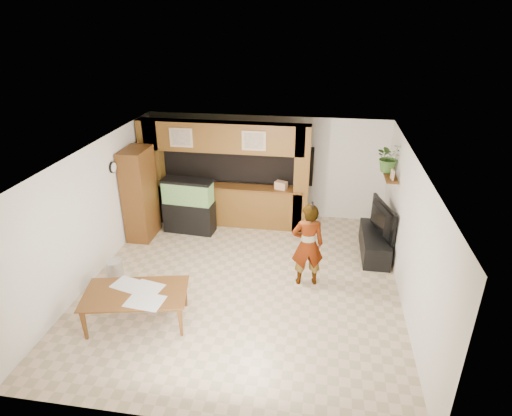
% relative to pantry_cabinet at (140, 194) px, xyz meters
% --- Properties ---
extents(floor, '(6.50, 6.50, 0.00)m').
position_rel_pantry_cabinet_xyz_m(floor, '(2.70, -1.55, -1.07)').
color(floor, '#C8A98B').
rests_on(floor, ground).
extents(ceiling, '(6.50, 6.50, 0.00)m').
position_rel_pantry_cabinet_xyz_m(ceiling, '(2.70, -1.55, 1.53)').
color(ceiling, white).
rests_on(ceiling, wall_back).
extents(wall_back, '(6.00, 0.00, 6.00)m').
position_rel_pantry_cabinet_xyz_m(wall_back, '(2.70, 1.70, 0.23)').
color(wall_back, silver).
rests_on(wall_back, floor).
extents(wall_left, '(0.00, 6.50, 6.50)m').
position_rel_pantry_cabinet_xyz_m(wall_left, '(-0.30, -1.55, 0.23)').
color(wall_left, silver).
rests_on(wall_left, floor).
extents(wall_right, '(0.00, 6.50, 6.50)m').
position_rel_pantry_cabinet_xyz_m(wall_right, '(5.70, -1.55, 0.23)').
color(wall_right, silver).
rests_on(wall_right, floor).
extents(partition, '(4.20, 0.99, 2.60)m').
position_rel_pantry_cabinet_xyz_m(partition, '(1.75, 1.08, 0.24)').
color(partition, brown).
rests_on(partition, floor).
extents(wall_clock, '(0.05, 0.25, 0.25)m').
position_rel_pantry_cabinet_xyz_m(wall_clock, '(-0.27, -0.55, 0.83)').
color(wall_clock, black).
rests_on(wall_clock, wall_left).
extents(wall_shelf, '(0.25, 0.90, 0.04)m').
position_rel_pantry_cabinet_xyz_m(wall_shelf, '(5.55, 0.40, 0.63)').
color(wall_shelf, brown).
rests_on(wall_shelf, wall_right).
extents(pantry_cabinet, '(0.54, 0.88, 2.14)m').
position_rel_pantry_cabinet_xyz_m(pantry_cabinet, '(0.00, 0.00, 0.00)').
color(pantry_cabinet, brown).
rests_on(pantry_cabinet, floor).
extents(trash_can, '(0.31, 0.31, 0.57)m').
position_rel_pantry_cabinet_xyz_m(trash_can, '(0.28, -2.06, -0.79)').
color(trash_can, '#B2B2B7').
rests_on(trash_can, floor).
extents(aquarium, '(1.21, 0.45, 1.34)m').
position_rel_pantry_cabinet_xyz_m(aquarium, '(1.02, 0.40, -0.42)').
color(aquarium, black).
rests_on(aquarium, floor).
extents(tv_stand, '(0.55, 1.51, 0.50)m').
position_rel_pantry_cabinet_xyz_m(tv_stand, '(5.35, -0.02, -0.82)').
color(tv_stand, black).
rests_on(tv_stand, floor).
extents(television, '(0.47, 1.22, 0.70)m').
position_rel_pantry_cabinet_xyz_m(television, '(5.35, -0.02, -0.22)').
color(television, black).
rests_on(television, tv_stand).
extents(photo_frame, '(0.06, 0.16, 0.21)m').
position_rel_pantry_cabinet_xyz_m(photo_frame, '(5.55, 0.12, 0.75)').
color(photo_frame, tan).
rests_on(photo_frame, wall_shelf).
extents(potted_plant, '(0.74, 0.70, 0.65)m').
position_rel_pantry_cabinet_xyz_m(potted_plant, '(5.52, 0.61, 0.98)').
color(potted_plant, '#3F6B2A').
rests_on(potted_plant, wall_shelf).
extents(person, '(0.69, 0.52, 1.70)m').
position_rel_pantry_cabinet_xyz_m(person, '(3.92, -1.37, -0.22)').
color(person, '#9B8755').
rests_on(person, floor).
extents(microphone, '(0.04, 0.11, 0.17)m').
position_rel_pantry_cabinet_xyz_m(microphone, '(3.97, -1.53, 0.68)').
color(microphone, black).
rests_on(microphone, person).
extents(dining_table, '(1.88, 1.30, 0.61)m').
position_rel_pantry_cabinet_xyz_m(dining_table, '(1.13, -3.03, -0.77)').
color(dining_table, brown).
rests_on(dining_table, floor).
extents(newspaper_a, '(0.63, 0.49, 0.01)m').
position_rel_pantry_cabinet_xyz_m(newspaper_a, '(1.38, -3.20, -0.46)').
color(newspaper_a, silver).
rests_on(newspaper_a, dining_table).
extents(newspaper_b, '(0.61, 0.51, 0.01)m').
position_rel_pantry_cabinet_xyz_m(newspaper_b, '(0.92, -2.81, -0.46)').
color(newspaper_b, silver).
rests_on(newspaper_b, dining_table).
extents(newspaper_c, '(0.56, 0.46, 0.01)m').
position_rel_pantry_cabinet_xyz_m(newspaper_c, '(1.28, -2.83, -0.46)').
color(newspaper_c, silver).
rests_on(newspaper_c, dining_table).
extents(counter_box, '(0.32, 0.27, 0.18)m').
position_rel_pantry_cabinet_xyz_m(counter_box, '(3.17, 0.90, 0.06)').
color(counter_box, tan).
rests_on(counter_box, partition).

